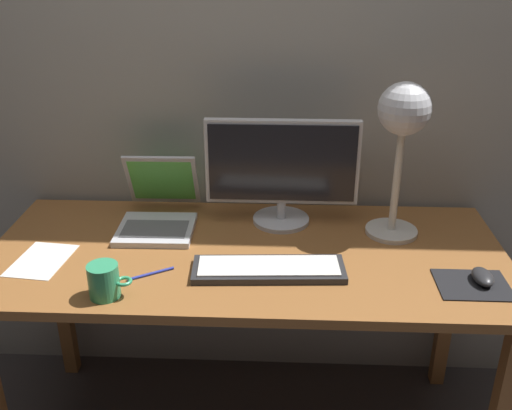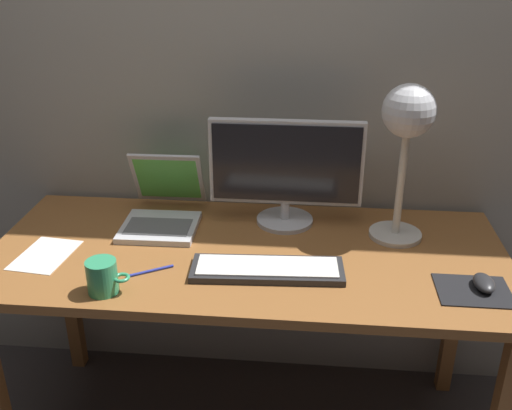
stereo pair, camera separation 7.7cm
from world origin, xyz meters
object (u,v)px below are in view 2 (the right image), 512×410
(keyboard_main, at_px, (267,269))
(monitor, at_px, (286,169))
(coffee_mug, at_px, (103,277))
(mouse, at_px, (484,283))
(desk_lamp, at_px, (407,126))
(laptop, at_px, (164,203))
(pen, at_px, (150,271))

(keyboard_main, bearing_deg, monitor, 84.26)
(monitor, relative_size, keyboard_main, 1.12)
(coffee_mug, bearing_deg, keyboard_main, 17.90)
(coffee_mug, bearing_deg, monitor, 45.14)
(mouse, height_order, coffee_mug, coffee_mug)
(desk_lamp, relative_size, mouse, 5.19)
(monitor, distance_m, laptop, 0.43)
(keyboard_main, bearing_deg, mouse, -2.70)
(laptop, height_order, mouse, laptop)
(laptop, height_order, desk_lamp, desk_lamp)
(keyboard_main, bearing_deg, coffee_mug, -162.10)
(mouse, height_order, pen, mouse)
(keyboard_main, height_order, pen, keyboard_main)
(keyboard_main, bearing_deg, laptop, 140.60)
(desk_lamp, distance_m, mouse, 0.50)
(monitor, xyz_separation_m, mouse, (0.57, -0.36, -0.17))
(keyboard_main, distance_m, laptop, 0.49)
(monitor, height_order, laptop, monitor)
(laptop, bearing_deg, keyboard_main, -39.40)
(keyboard_main, relative_size, mouse, 4.66)
(mouse, distance_m, pen, 0.94)
(laptop, distance_m, desk_lamp, 0.83)
(keyboard_main, height_order, laptop, laptop)
(desk_lamp, xyz_separation_m, coffee_mug, (-0.83, -0.41, -0.32))
(monitor, bearing_deg, laptop, -177.03)
(monitor, relative_size, pen, 3.58)
(laptop, bearing_deg, monitor, 2.97)
(mouse, distance_m, coffee_mug, 1.04)
(monitor, distance_m, coffee_mug, 0.68)
(desk_lamp, bearing_deg, mouse, -55.00)
(monitor, height_order, desk_lamp, desk_lamp)
(monitor, height_order, pen, monitor)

